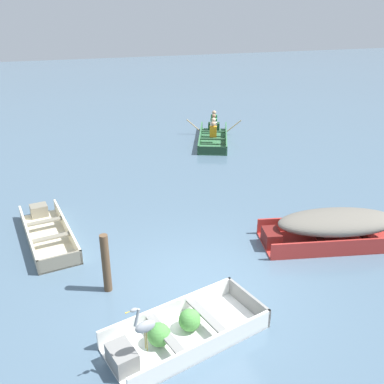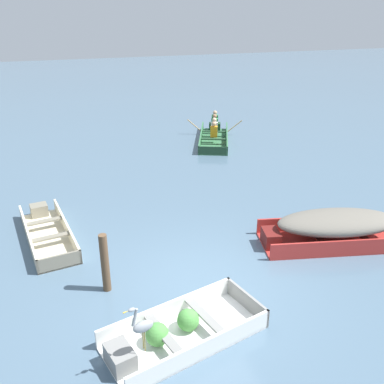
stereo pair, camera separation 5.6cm
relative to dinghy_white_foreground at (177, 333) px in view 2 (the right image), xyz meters
The scene contains 7 objects.
ground_plane 1.54m from the dinghy_white_foreground, 57.18° to the left, with size 80.00×80.00×0.00m, color slate.
dinghy_white_foreground is the anchor object (origin of this frame).
skiff_red_near_moored 4.85m from the dinghy_white_foreground, 23.45° to the left, with size 3.67×1.96×0.79m.
skiff_cream_mid_moored 4.81m from the dinghy_white_foreground, 114.59° to the left, with size 1.37×3.06×0.35m.
rowboat_green_with_crew 11.70m from the dinghy_white_foreground, 66.02° to the left, with size 2.67×3.80×0.91m.
heron_on_dinghy 1.10m from the dinghy_white_foreground, 143.50° to the right, with size 0.46×0.21×0.84m.
mooring_post 2.05m from the dinghy_white_foreground, 117.30° to the left, with size 0.16×0.16×1.24m, color brown.
Camera 2 is at (-2.33, -6.67, 5.20)m, focal length 40.00 mm.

